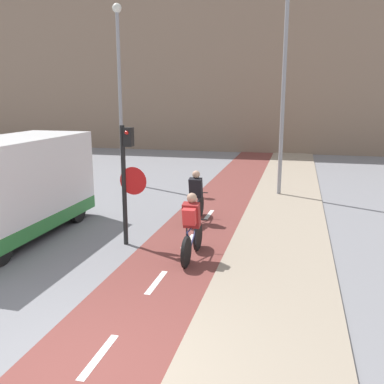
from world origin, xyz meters
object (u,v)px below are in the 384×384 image
Objects in this scene: traffic_light_pole at (127,172)px; cyclist_near at (192,228)px; cyclist_far at (196,199)px; van at (11,190)px; street_lamp_far at (119,77)px; street_lamp_sidewalk at (284,74)px.

cyclist_near is at bearing -18.39° from traffic_light_pole.
van reaches higher than cyclist_far.
van is at bearing 176.09° from cyclist_near.
street_lamp_far reaches higher than traffic_light_pole.
street_lamp_far is 7.42m from cyclist_far.
traffic_light_pole reaches higher than cyclist_far.
van is (-4.77, 0.33, 0.53)m from cyclist_near.
street_lamp_sidewalk is (6.47, -0.74, 0.02)m from street_lamp_far.
van is (-3.05, -0.25, -0.56)m from traffic_light_pole.
cyclist_far is at bearing 63.13° from traffic_light_pole.
cyclist_near is 2.89m from cyclist_far.
cyclist_near is (4.89, -7.67, -3.58)m from street_lamp_far.
street_lamp_far is 9.77m from cyclist_near.
cyclist_near is (-1.57, -6.93, -3.60)m from street_lamp_sidewalk.
street_lamp_sidewalk is 4.16× the size of cyclist_far.
cyclist_near is at bearing -78.47° from cyclist_far.
cyclist_near is at bearing -57.45° from street_lamp_far.
cyclist_near reaches higher than cyclist_far.
traffic_light_pole is at bearing 4.64° from van.
cyclist_far is 4.92m from van.
van reaches higher than cyclist_near.
street_lamp_sidewalk reaches higher than traffic_light_pole.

